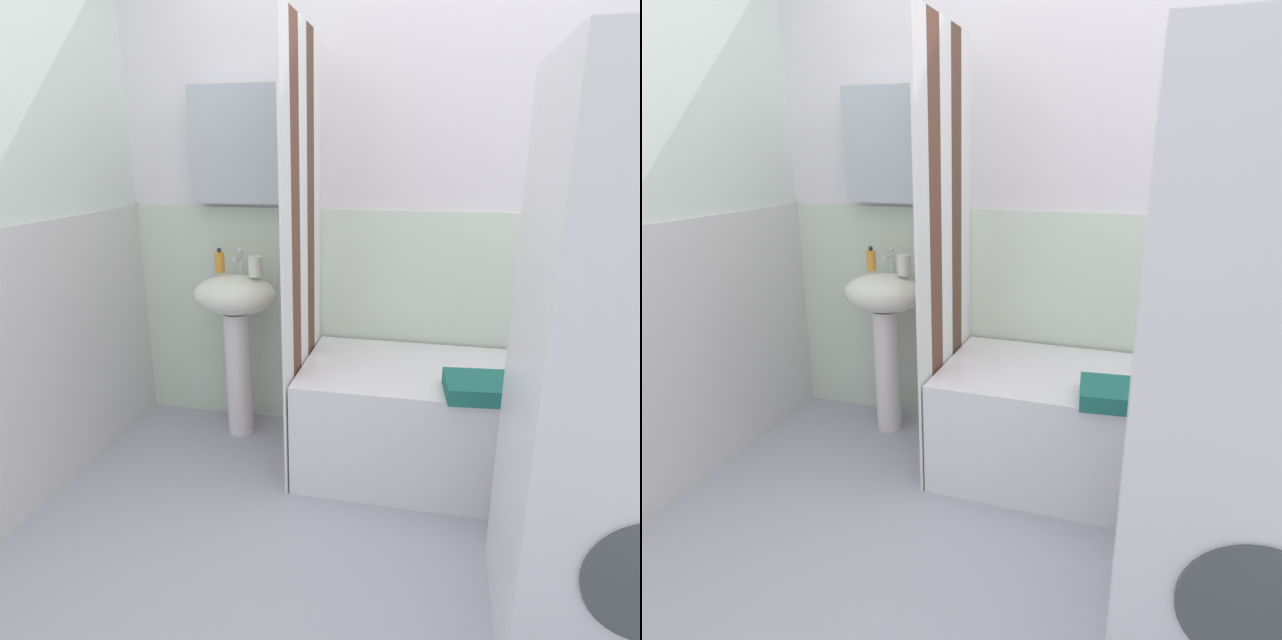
% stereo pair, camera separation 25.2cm
% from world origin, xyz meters
% --- Properties ---
extents(ground_plane, '(4.80, 5.60, 0.04)m').
position_xyz_m(ground_plane, '(0.00, 0.00, -0.02)').
color(ground_plane, '#B0B1C0').
extents(wall_back_tiled, '(3.60, 0.18, 2.40)m').
position_xyz_m(wall_back_tiled, '(-0.05, 1.26, 1.14)').
color(wall_back_tiled, white).
rests_on(wall_back_tiled, ground_plane).
extents(wall_left_tiled, '(0.07, 1.81, 2.40)m').
position_xyz_m(wall_left_tiled, '(-1.57, 0.34, 1.12)').
color(wall_left_tiled, white).
rests_on(wall_left_tiled, ground_plane).
extents(sink, '(0.44, 0.34, 0.88)m').
position_xyz_m(sink, '(-0.91, 1.03, 0.64)').
color(sink, white).
rests_on(sink, ground_plane).
extents(faucet, '(0.03, 0.12, 0.12)m').
position_xyz_m(faucet, '(-0.91, 1.11, 0.94)').
color(faucet, silver).
rests_on(faucet, sink).
extents(soap_dispenser, '(0.05, 0.05, 0.13)m').
position_xyz_m(soap_dispenser, '(-1.01, 1.09, 0.93)').
color(soap_dispenser, gold).
rests_on(soap_dispenser, sink).
extents(toothbrush_cup, '(0.07, 0.07, 0.10)m').
position_xyz_m(toothbrush_cup, '(-0.80, 1.03, 0.93)').
color(toothbrush_cup, white).
rests_on(toothbrush_cup, sink).
extents(bathtub, '(1.43, 0.70, 0.52)m').
position_xyz_m(bathtub, '(0.22, 0.87, 0.26)').
color(bathtub, white).
rests_on(bathtub, ground_plane).
extents(shower_curtain, '(0.01, 0.70, 2.00)m').
position_xyz_m(shower_curtain, '(-0.51, 0.87, 1.00)').
color(shower_curtain, white).
rests_on(shower_curtain, ground_plane).
extents(body_wash_bottle, '(0.04, 0.04, 0.24)m').
position_xyz_m(body_wash_bottle, '(0.84, 1.12, 0.64)').
color(body_wash_bottle, '#212D2B').
rests_on(body_wash_bottle, bathtub).
extents(lotion_bottle, '(0.04, 0.04, 0.19)m').
position_xyz_m(lotion_bottle, '(0.74, 1.13, 0.61)').
color(lotion_bottle, '#1F7151').
rests_on(lotion_bottle, bathtub).
extents(shampoo_bottle, '(0.04, 0.04, 0.16)m').
position_xyz_m(shampoo_bottle, '(0.60, 1.13, 0.60)').
color(shampoo_bottle, white).
rests_on(shampoo_bottle, bathtub).
extents(towel_folded, '(0.30, 0.27, 0.07)m').
position_xyz_m(towel_folded, '(0.29, 0.62, 0.55)').
color(towel_folded, '#1F6A5E').
rests_on(towel_folded, bathtub).
extents(washer_dryer_stack, '(0.63, 0.62, 1.72)m').
position_xyz_m(washer_dryer_stack, '(0.66, 0.01, 0.86)').
color(washer_dryer_stack, white).
rests_on(washer_dryer_stack, ground_plane).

